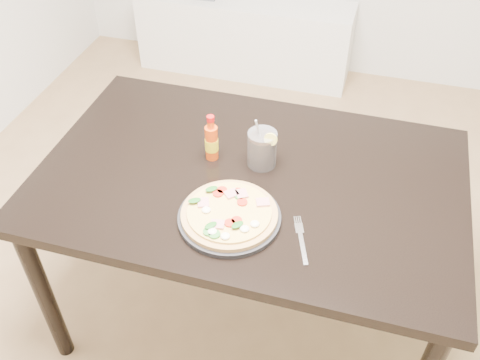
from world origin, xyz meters
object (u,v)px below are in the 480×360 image
(pizza, at_px, (229,213))
(hot_sauce_bottle, at_px, (212,142))
(dining_table, at_px, (250,193))
(media_console, at_px, (244,36))
(plate, at_px, (229,218))
(cola_cup, at_px, (262,149))
(fork, at_px, (301,238))

(pizza, height_order, hot_sauce_bottle, hot_sauce_bottle)
(dining_table, height_order, media_console, dining_table)
(plate, distance_m, cola_cup, 0.29)
(cola_cup, distance_m, media_console, 1.98)
(dining_table, distance_m, fork, 0.33)
(media_console, bearing_deg, cola_cup, -72.70)
(dining_table, xyz_separation_m, plate, (-0.01, -0.21, 0.09))
(plate, height_order, fork, plate)
(pizza, distance_m, media_console, 2.22)
(fork, distance_m, media_console, 2.30)
(hot_sauce_bottle, distance_m, cola_cup, 0.17)
(pizza, xyz_separation_m, fork, (0.22, -0.02, -0.02))
(cola_cup, bearing_deg, dining_table, -109.10)
(fork, bearing_deg, cola_cup, 103.98)
(fork, relative_size, media_console, 0.13)
(fork, bearing_deg, media_console, 90.68)
(plate, bearing_deg, dining_table, 88.35)
(dining_table, xyz_separation_m, fork, (0.22, -0.23, 0.09))
(hot_sauce_bottle, bearing_deg, pizza, -61.98)
(hot_sauce_bottle, xyz_separation_m, fork, (0.37, -0.28, -0.06))
(pizza, xyz_separation_m, media_console, (-0.53, 2.09, -0.53))
(plate, relative_size, media_console, 0.22)
(pizza, height_order, cola_cup, cola_cup)
(plate, height_order, media_console, plate)
(hot_sauce_bottle, xyz_separation_m, media_console, (-0.39, 1.82, -0.57))
(fork, bearing_deg, dining_table, 113.89)
(pizza, bearing_deg, hot_sauce_bottle, 118.02)
(dining_table, relative_size, hot_sauce_bottle, 8.18)
(hot_sauce_bottle, height_order, media_console, hot_sauce_bottle)
(plate, bearing_deg, pizza, -100.71)
(pizza, height_order, fork, pizza)
(dining_table, relative_size, fork, 7.64)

